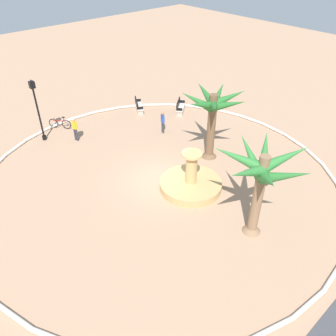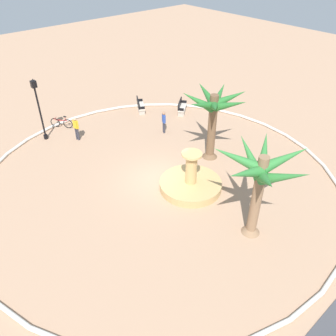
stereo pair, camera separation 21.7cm
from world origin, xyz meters
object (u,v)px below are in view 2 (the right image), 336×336
(palm_tree_near_fountain, at_px, (260,175))
(bicycle_red_frame, at_px, (62,123))
(fountain, at_px, (191,183))
(bench_west, at_px, (141,107))
(palm_tree_by_curb, at_px, (213,110))
(bench_east, at_px, (182,109))
(lamppost, at_px, (38,105))
(person_cyclist_photo, at_px, (164,121))
(person_cyclist_helmet, at_px, (76,127))

(palm_tree_near_fountain, xyz_separation_m, bicycle_red_frame, (1.88, -15.80, -3.04))
(fountain, xyz_separation_m, bench_west, (-4.00, -9.85, 0.02))
(fountain, xyz_separation_m, palm_tree_by_curb, (-3.25, -1.54, 2.96))
(fountain, height_order, bench_west, fountain)
(bench_east, height_order, lamppost, lamppost)
(bicycle_red_frame, distance_m, person_cyclist_photo, 7.59)
(fountain, relative_size, palm_tree_by_curb, 0.78)
(palm_tree_near_fountain, relative_size, palm_tree_by_curb, 1.03)
(bicycle_red_frame, xyz_separation_m, person_cyclist_photo, (-5.18, 5.52, 0.52))
(palm_tree_by_curb, height_order, lamppost, palm_tree_by_curb)
(palm_tree_near_fountain, bearing_deg, bicycle_red_frame, -83.23)
(palm_tree_by_curb, distance_m, bench_east, 7.27)
(lamppost, bearing_deg, fountain, 109.13)
(palm_tree_by_curb, bearing_deg, person_cyclist_helmet, -54.82)
(palm_tree_by_curb, relative_size, bench_west, 2.77)
(palm_tree_near_fountain, distance_m, bench_west, 15.12)
(palm_tree_by_curb, relative_size, bicycle_red_frame, 3.25)
(bench_west, distance_m, bicycle_red_frame, 6.28)
(fountain, distance_m, bicycle_red_frame, 11.64)
(lamppost, distance_m, bicycle_red_frame, 2.82)
(fountain, height_order, palm_tree_by_curb, palm_tree_by_curb)
(person_cyclist_helmet, xyz_separation_m, person_cyclist_photo, (-5.18, 3.18, -0.05))
(bicycle_red_frame, bearing_deg, bench_east, 154.51)
(person_cyclist_helmet, distance_m, person_cyclist_photo, 6.08)
(person_cyclist_photo, bearing_deg, bicycle_red_frame, -46.83)
(bench_east, height_order, bench_west, same)
(bench_east, bearing_deg, palm_tree_by_curb, 62.60)
(lamppost, distance_m, person_cyclist_helmet, 2.79)
(lamppost, relative_size, person_cyclist_helmet, 2.57)
(bench_east, distance_m, bicycle_red_frame, 9.29)
(fountain, bearing_deg, lamppost, -70.87)
(person_cyclist_helmet, bearing_deg, lamppost, -44.31)
(bench_west, bearing_deg, person_cyclist_helmet, 6.95)
(fountain, distance_m, palm_tree_by_curb, 4.66)
(bench_east, bearing_deg, bench_west, -46.03)
(fountain, bearing_deg, bench_west, -112.12)
(person_cyclist_helmet, bearing_deg, person_cyclist_photo, 148.50)
(fountain, height_order, person_cyclist_helmet, fountain)
(bench_west, xyz_separation_m, person_cyclist_photo, (0.90, 3.92, 0.56))
(bench_east, bearing_deg, bicycle_red_frame, -25.49)
(lamppost, bearing_deg, person_cyclist_photo, 145.02)
(fountain, relative_size, bench_west, 2.16)
(fountain, relative_size, person_cyclist_photo, 2.17)
(bicycle_red_frame, bearing_deg, person_cyclist_helmet, 89.91)
(palm_tree_near_fountain, height_order, palm_tree_by_curb, palm_tree_near_fountain)
(fountain, relative_size, palm_tree_near_fountain, 0.76)
(lamppost, distance_m, person_cyclist_photo, 8.48)
(lamppost, bearing_deg, palm_tree_near_fountain, 103.13)
(lamppost, relative_size, bicycle_red_frame, 3.15)
(person_cyclist_helmet, bearing_deg, fountain, 102.87)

